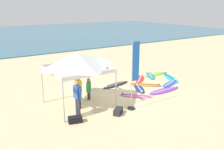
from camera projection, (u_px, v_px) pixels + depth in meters
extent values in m
plane|color=beige|center=(123.00, 96.00, 14.14)|extent=(80.00, 80.00, 0.00)
cube|color=#386B84|center=(5.00, 36.00, 39.78)|extent=(80.00, 36.00, 0.10)
cylinder|color=#B7B7BC|center=(63.00, 100.00, 10.72)|extent=(0.07, 0.07, 2.05)
cylinder|color=#B7B7BC|center=(116.00, 89.00, 12.19)|extent=(0.07, 0.07, 2.05)
cylinder|color=#B7B7BC|center=(42.00, 84.00, 12.92)|extent=(0.07, 0.07, 2.05)
cylinder|color=#B7B7BC|center=(89.00, 76.00, 14.39)|extent=(0.07, 0.07, 2.05)
cube|color=white|center=(91.00, 75.00, 11.20)|extent=(2.75, 0.03, 0.18)
cube|color=white|center=(66.00, 63.00, 13.40)|extent=(2.75, 0.03, 0.18)
cube|color=white|center=(50.00, 73.00, 11.56)|extent=(0.03, 2.75, 0.18)
cube|color=white|center=(101.00, 65.00, 13.03)|extent=(0.03, 2.75, 0.18)
pyramid|color=white|center=(77.00, 60.00, 12.18)|extent=(2.87, 2.87, 0.70)
ellipsoid|color=orange|center=(145.00, 85.00, 15.96)|extent=(1.88, 1.83, 0.07)
cube|color=black|center=(146.00, 84.00, 15.95)|extent=(1.30, 1.25, 0.01)
cone|color=black|center=(159.00, 84.00, 15.79)|extent=(0.09, 0.09, 0.12)
ellipsoid|color=red|center=(140.00, 79.00, 17.19)|extent=(1.75, 1.67, 0.07)
cube|color=white|center=(140.00, 78.00, 17.18)|extent=(1.22, 1.13, 0.01)
cone|color=white|center=(138.00, 81.00, 16.43)|extent=(0.09, 0.09, 0.12)
ellipsoid|color=#23B2CC|center=(171.00, 78.00, 17.41)|extent=(1.44, 2.28, 0.07)
cube|color=black|center=(171.00, 77.00, 17.40)|extent=(0.79, 1.75, 0.01)
cone|color=black|center=(166.00, 73.00, 18.25)|extent=(0.09, 0.09, 0.12)
ellipsoid|color=pink|center=(136.00, 96.00, 14.06)|extent=(1.66, 1.68, 0.07)
cube|color=black|center=(136.00, 95.00, 14.04)|extent=(1.13, 1.16, 0.01)
cone|color=black|center=(123.00, 93.00, 14.18)|extent=(0.09, 0.09, 0.12)
ellipsoid|color=blue|center=(170.00, 83.00, 16.23)|extent=(1.94, 1.11, 0.07)
cube|color=white|center=(170.00, 83.00, 16.22)|extent=(1.52, 0.57, 0.01)
cone|color=white|center=(175.00, 79.00, 16.80)|extent=(0.09, 0.09, 0.12)
ellipsoid|color=black|center=(116.00, 85.00, 15.97)|extent=(2.21, 0.96, 0.07)
cube|color=white|center=(116.00, 84.00, 15.96)|extent=(1.80, 0.38, 0.01)
cone|color=white|center=(106.00, 86.00, 15.35)|extent=(0.09, 0.09, 0.12)
ellipsoid|color=#19847F|center=(150.00, 76.00, 18.00)|extent=(1.47, 1.92, 0.07)
cube|color=white|center=(150.00, 75.00, 17.99)|extent=(0.91, 1.42, 0.01)
cone|color=white|center=(149.00, 71.00, 18.73)|extent=(0.09, 0.09, 0.12)
ellipsoid|color=purple|center=(164.00, 90.00, 14.91)|extent=(2.42, 0.73, 0.07)
cube|color=white|center=(164.00, 90.00, 14.90)|extent=(2.04, 0.11, 0.01)
cone|color=white|center=(175.00, 86.00, 15.44)|extent=(0.09, 0.09, 0.12)
ellipsoid|color=navy|center=(139.00, 88.00, 15.30)|extent=(1.31, 1.92, 0.07)
cube|color=white|center=(139.00, 88.00, 15.29)|extent=(0.76, 1.46, 0.01)
cone|color=white|center=(142.00, 91.00, 14.53)|extent=(0.09, 0.09, 0.12)
ellipsoid|color=#7AD12D|center=(156.00, 74.00, 18.43)|extent=(2.15, 0.62, 0.07)
cube|color=white|center=(156.00, 73.00, 18.42)|extent=(1.82, 0.08, 0.01)
cone|color=white|center=(164.00, 71.00, 18.89)|extent=(0.09, 0.09, 0.12)
cylinder|color=#383842|center=(79.00, 108.00, 11.42)|extent=(0.13, 0.13, 0.88)
cylinder|color=#383842|center=(77.00, 107.00, 11.56)|extent=(0.13, 0.13, 0.88)
cube|color=#2851B2|center=(77.00, 92.00, 11.29)|extent=(0.25, 0.38, 0.60)
sphere|color=#9E7051|center=(77.00, 83.00, 11.17)|extent=(0.21, 0.21, 0.21)
cylinder|color=#2851B2|center=(80.00, 94.00, 11.12)|extent=(0.09, 0.09, 0.54)
cylinder|color=#2851B2|center=(75.00, 91.00, 11.46)|extent=(0.09, 0.09, 0.54)
cylinder|color=black|center=(80.00, 101.00, 12.28)|extent=(0.13, 0.13, 0.88)
cylinder|color=black|center=(78.00, 99.00, 12.42)|extent=(0.13, 0.13, 0.88)
cube|color=yellow|center=(78.00, 86.00, 12.15)|extent=(0.23, 0.37, 0.60)
sphere|color=tan|center=(78.00, 77.00, 12.03)|extent=(0.21, 0.21, 0.21)
cylinder|color=yellow|center=(80.00, 87.00, 11.96)|extent=(0.09, 0.09, 0.54)
cylinder|color=yellow|center=(76.00, 85.00, 12.34)|extent=(0.09, 0.09, 0.54)
cylinder|color=#2D2D33|center=(89.00, 95.00, 13.66)|extent=(0.13, 0.13, 0.45)
cylinder|color=#2D2D33|center=(89.00, 96.00, 13.48)|extent=(0.13, 0.13, 0.45)
cube|color=#2D8C47|center=(89.00, 87.00, 13.44)|extent=(0.39, 0.42, 0.52)
sphere|color=#9E7051|center=(89.00, 80.00, 13.33)|extent=(0.21, 0.21, 0.21)
cylinder|color=#2D8C47|center=(89.00, 86.00, 13.66)|extent=(0.09, 0.09, 0.47)
cylinder|color=#2D8C47|center=(88.00, 89.00, 13.22)|extent=(0.09, 0.09, 0.47)
cylinder|color=#99999E|center=(132.00, 76.00, 11.90)|extent=(0.04, 0.04, 3.40)
cube|color=blue|center=(136.00, 61.00, 11.82)|extent=(0.40, 0.02, 1.90)
cylinder|color=black|center=(131.00, 108.00, 12.35)|extent=(0.36, 0.36, 0.08)
cube|color=#232328|center=(118.00, 111.00, 11.77)|extent=(0.67, 0.62, 0.28)
cube|color=black|center=(75.00, 120.00, 10.93)|extent=(0.66, 0.47, 0.28)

